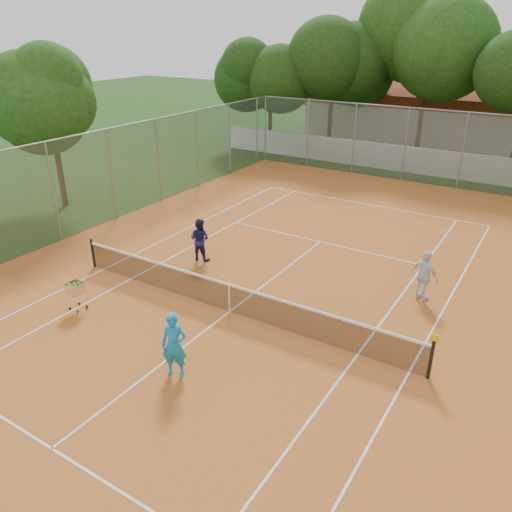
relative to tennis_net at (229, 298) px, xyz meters
The scene contains 12 objects.
ground 0.51m from the tennis_net, ahead, with size 120.00×120.00×0.00m, color #16370F.
court_pad 0.50m from the tennis_net, ahead, with size 18.00×34.00×0.02m, color #BC6224.
court_lines 0.49m from the tennis_net, ahead, with size 10.98×23.78×0.01m, color white.
tennis_net is the anchor object (origin of this frame).
perimeter_fence 1.49m from the tennis_net, ahead, with size 18.00×34.00×4.00m, color slate.
boundary_wall 19.00m from the tennis_net, 90.00° to the left, with size 26.00×0.30×1.50m, color white.
clubhouse 29.12m from the tennis_net, 93.95° to the left, with size 16.40×9.00×4.40m, color beige.
tropical_trees 22.45m from the tennis_net, 90.00° to the left, with size 29.00×19.00×10.00m, color black.
player_near 3.25m from the tennis_net, 79.49° to the right, with size 0.63×0.41×1.72m, color #1789C4.
player_far_left 4.00m from the tennis_net, 140.57° to the left, with size 0.77×0.60×1.59m, color navy.
player_far_right 6.10m from the tennis_net, 39.43° to the left, with size 0.96×0.40×1.64m, color white.
ball_hopper 4.65m from the tennis_net, 149.96° to the right, with size 0.47×0.47×0.97m, color silver.
Camera 1 is at (7.60, -10.65, 7.87)m, focal length 35.00 mm.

